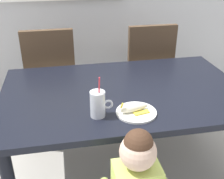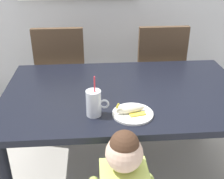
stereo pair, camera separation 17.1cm
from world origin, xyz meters
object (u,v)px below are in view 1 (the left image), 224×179
object	(u,v)px
dining_chair_left	(51,73)
snack_plate	(136,112)
dining_chair_right	(147,67)
milk_cup	(98,105)
dining_table	(124,100)
peeled_banana	(134,108)

from	to	relation	value
dining_chair_left	snack_plate	bearing A→B (deg)	115.20
dining_chair_left	dining_chair_right	world-z (taller)	same
dining_chair_left	milk_cup	xyz separation A→B (m)	(0.28, -1.03, 0.23)
dining_table	peeled_banana	xyz separation A→B (m)	(-0.01, -0.30, 0.11)
dining_table	dining_chair_left	world-z (taller)	dining_chair_left
milk_cup	snack_plate	world-z (taller)	milk_cup
dining_chair_right	snack_plate	size ratio (longest dim) A/B	4.17
dining_table	milk_cup	bearing A→B (deg)	-126.89
dining_chair_right	peeled_banana	size ratio (longest dim) A/B	5.47
dining_table	peeled_banana	size ratio (longest dim) A/B	9.10
snack_plate	peeled_banana	distance (m)	0.03
milk_cup	snack_plate	size ratio (longest dim) A/B	1.09
dining_chair_left	snack_plate	distance (m)	1.16
milk_cup	snack_plate	xyz separation A→B (m)	(0.21, -0.01, -0.06)
dining_table	peeled_banana	distance (m)	0.32
dining_table	milk_cup	xyz separation A→B (m)	(-0.21, -0.29, 0.15)
dining_table	dining_chair_right	xyz separation A→B (m)	(0.39, 0.72, -0.08)
peeled_banana	dining_chair_left	bearing A→B (deg)	114.82
dining_chair_right	peeled_banana	distance (m)	1.11
milk_cup	peeled_banana	bearing A→B (deg)	-2.66
dining_chair_left	peeled_banana	xyz separation A→B (m)	(0.48, -1.04, 0.19)
dining_chair_left	peeled_banana	size ratio (longest dim) A/B	5.47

